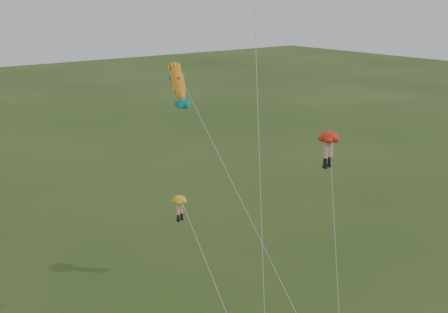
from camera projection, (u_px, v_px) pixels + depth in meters
legs_kite_red_mid at (329, 142)px, 33.29m from camera, size 5.28×6.64×11.91m
legs_kite_yellow at (183, 209)px, 30.02m from camera, size 1.41×9.60×8.95m
fish_kite at (178, 83)px, 29.68m from camera, size 4.54×10.77×16.95m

